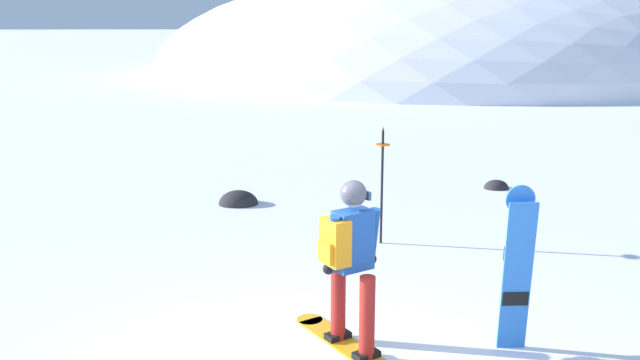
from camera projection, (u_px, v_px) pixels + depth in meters
ridge_peak_main at (447, 72)px, 39.19m from camera, size 32.93×29.64×11.43m
snowboarder_main at (350, 262)px, 6.56m from camera, size 1.07×1.63×1.71m
spare_snowboard at (517, 269)px, 6.61m from camera, size 0.28×0.15×1.66m
piste_marker_near at (382, 177)px, 9.74m from camera, size 0.20×0.20×1.70m
rock_dark at (496, 188)px, 13.09m from camera, size 0.47×0.40×0.33m
rock_mid at (238, 204)px, 12.02m from camera, size 0.69×0.58×0.48m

